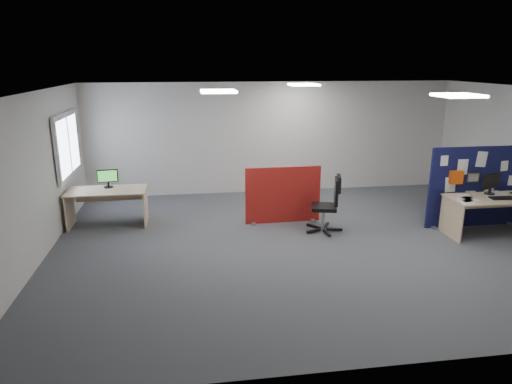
{
  "coord_description": "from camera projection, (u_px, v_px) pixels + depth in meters",
  "views": [
    {
      "loc": [
        -2.02,
        -7.45,
        3.17
      ],
      "look_at": [
        -0.92,
        -0.0,
        1.0
      ],
      "focal_mm": 32.0,
      "sensor_mm": 36.0,
      "label": 1
    }
  ],
  "objects": [
    {
      "name": "ceiling",
      "position": [
        311.0,
        91.0,
        7.5
      ],
      "size": [
        9.0,
        7.0,
        0.02
      ],
      "primitive_type": "cube",
      "color": "white",
      "rests_on": "wall_back"
    },
    {
      "name": "main_desk",
      "position": [
        493.0,
        205.0,
        8.56
      ],
      "size": [
        1.77,
        0.79,
        0.73
      ],
      "color": "#DBB78C",
      "rests_on": "floor"
    },
    {
      "name": "monitor_second",
      "position": [
        108.0,
        178.0,
        9.08
      ],
      "size": [
        0.4,
        0.18,
        0.37
      ],
      "rotation": [
        0.0,
        0.0,
        0.12
      ],
      "color": "black",
      "rests_on": "second_desk"
    },
    {
      "name": "monitor_main",
      "position": [
        491.0,
        183.0,
        8.61
      ],
      "size": [
        0.44,
        0.19,
        0.4
      ],
      "rotation": [
        0.0,
        0.0,
        0.35
      ],
      "color": "black",
      "rests_on": "main_desk"
    },
    {
      "name": "floor",
      "position": [
        306.0,
        243.0,
        8.25
      ],
      "size": [
        9.0,
        9.0,
        0.0
      ],
      "primitive_type": "plane",
      "color": "#4C4E53",
      "rests_on": "ground"
    },
    {
      "name": "wall_back",
      "position": [
        272.0,
        138.0,
        11.2
      ],
      "size": [
        9.0,
        0.02,
        2.7
      ],
      "primitive_type": "cube",
      "color": "silver",
      "rests_on": "floor"
    },
    {
      "name": "wall_front",
      "position": [
        399.0,
        250.0,
        4.54
      ],
      "size": [
        9.0,
        0.02,
        2.7
      ],
      "primitive_type": "cube",
      "color": "silver",
      "rests_on": "floor"
    },
    {
      "name": "ceiling_lights",
      "position": [
        320.0,
        90.0,
        8.19
      ],
      "size": [
        4.1,
        4.1,
        0.04
      ],
      "color": "white",
      "rests_on": "ceiling"
    },
    {
      "name": "office_chair",
      "position": [
        330.0,
        201.0,
        8.65
      ],
      "size": [
        0.72,
        0.7,
        1.09
      ],
      "rotation": [
        0.0,
        0.0,
        -0.25
      ],
      "color": "black",
      "rests_on": "floor"
    },
    {
      "name": "red_divider",
      "position": [
        283.0,
        196.0,
        9.17
      ],
      "size": [
        1.53,
        0.3,
        1.15
      ],
      "rotation": [
        0.0,
        0.0,
        0.02
      ],
      "color": "maroon",
      "rests_on": "floor"
    },
    {
      "name": "window",
      "position": [
        68.0,
        145.0,
        9.1
      ],
      "size": [
        0.06,
        1.7,
        1.3
      ],
      "color": "white",
      "rests_on": "wall_left"
    },
    {
      "name": "wall_left",
      "position": [
        34.0,
        180.0,
        7.24
      ],
      "size": [
        0.02,
        7.0,
        2.7
      ],
      "primitive_type": "cube",
      "color": "silver",
      "rests_on": "floor"
    },
    {
      "name": "second_desk",
      "position": [
        108.0,
        198.0,
        9.05
      ],
      "size": [
        1.52,
        0.76,
        0.73
      ],
      "color": "#DBB78C",
      "rests_on": "floor"
    },
    {
      "name": "navy_divider",
      "position": [
        475.0,
        187.0,
        8.9
      ],
      "size": [
        1.94,
        0.3,
        1.6
      ],
      "color": "#0E1234",
      "rests_on": "floor"
    },
    {
      "name": "keyboard",
      "position": [
        503.0,
        198.0,
        8.39
      ],
      "size": [
        0.46,
        0.21,
        0.02
      ],
      "primitive_type": "cube",
      "rotation": [
        0.0,
        0.0,
        -0.07
      ],
      "color": "black",
      "rests_on": "main_desk"
    },
    {
      "name": "desk_papers",
      "position": [
        483.0,
        198.0,
        8.45
      ],
      "size": [
        1.41,
        0.81,
        0.0
      ],
      "color": "white",
      "rests_on": "main_desk"
    }
  ]
}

